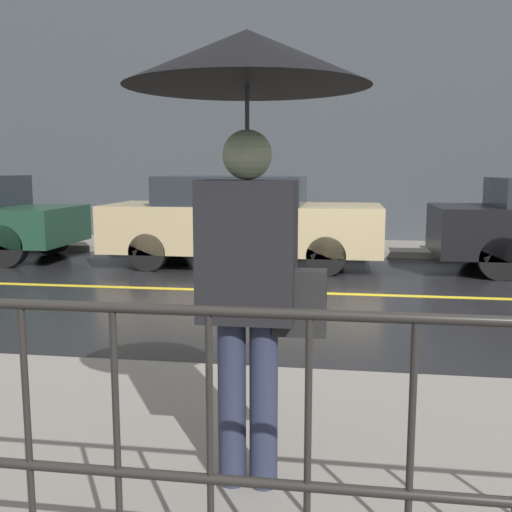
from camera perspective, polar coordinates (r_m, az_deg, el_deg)
ground_plane at (r=7.84m, az=7.59°, el=-3.60°), size 80.00×80.00×0.00m
sidewalk_near at (r=3.36m, az=6.11°, el=-19.34°), size 28.00×2.79×0.11m
sidewalk_far at (r=11.98m, az=7.95°, el=0.81°), size 28.00×1.81×0.11m
lane_marking at (r=7.84m, az=7.59°, el=-3.57°), size 25.20×0.12×0.01m
building_storefront at (r=13.00m, az=8.27°, el=14.19°), size 28.00×0.30×5.91m
railing_foreground at (r=2.02m, az=4.97°, el=-16.33°), size 12.00×0.04×1.07m
pedestrian at (r=2.70m, az=-0.74°, el=12.11°), size 1.09×1.09×2.10m
car_tan at (r=9.97m, az=-1.43°, el=3.43°), size 4.52×1.72×1.49m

